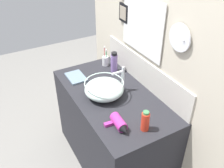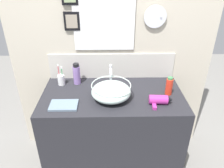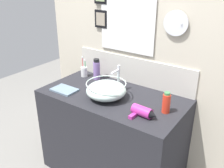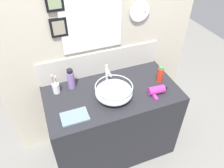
# 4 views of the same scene
# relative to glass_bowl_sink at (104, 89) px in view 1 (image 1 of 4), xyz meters

# --- Properties ---
(ground_plane) EXTENTS (6.00, 6.00, 0.00)m
(ground_plane) POSITION_rel_glass_bowl_sink_xyz_m (0.01, 0.07, -0.89)
(ground_plane) COLOR gray
(vanity_counter) EXTENTS (1.22, 0.64, 0.82)m
(vanity_counter) POSITION_rel_glass_bowl_sink_xyz_m (0.01, 0.07, -0.48)
(vanity_counter) COLOR #232328
(vanity_counter) RESTS_ON ground
(back_panel) EXTENTS (1.91, 0.10, 2.41)m
(back_panel) POSITION_rel_glass_bowl_sink_xyz_m (0.01, 0.42, 0.31)
(back_panel) COLOR beige
(back_panel) RESTS_ON ground
(glass_bowl_sink) EXTENTS (0.33, 0.33, 0.13)m
(glass_bowl_sink) POSITION_rel_glass_bowl_sink_xyz_m (0.00, 0.00, 0.00)
(glass_bowl_sink) COLOR silver
(glass_bowl_sink) RESTS_ON vanity_counter
(faucet) EXTENTS (0.02, 0.12, 0.23)m
(faucet) POSITION_rel_glass_bowl_sink_xyz_m (-0.00, 0.17, 0.06)
(faucet) COLOR silver
(faucet) RESTS_ON vanity_counter
(hair_drier) EXTENTS (0.19, 0.14, 0.07)m
(hair_drier) POSITION_rel_glass_bowl_sink_xyz_m (0.39, -0.08, -0.03)
(hair_drier) COLOR #B22D8C
(hair_drier) RESTS_ON vanity_counter
(toothbrush_cup) EXTENTS (0.06, 0.06, 0.21)m
(toothbrush_cup) POSITION_rel_glass_bowl_sink_xyz_m (-0.46, 0.25, -0.02)
(toothbrush_cup) COLOR white
(toothbrush_cup) RESTS_ON vanity_counter
(soap_dispenser) EXTENTS (0.06, 0.06, 0.16)m
(soap_dispenser) POSITION_rel_glass_bowl_sink_xyz_m (0.49, 0.06, 0.01)
(soap_dispenser) COLOR red
(soap_dispenser) RESTS_ON vanity_counter
(shampoo_bottle) EXTENTS (0.07, 0.07, 0.20)m
(shampoo_bottle) POSITION_rel_glass_bowl_sink_xyz_m (-0.31, 0.27, 0.03)
(shampoo_bottle) COLOR #8C6BB2
(shampoo_bottle) RESTS_ON vanity_counter
(hand_towel) EXTENTS (0.22, 0.15, 0.02)m
(hand_towel) POSITION_rel_glass_bowl_sink_xyz_m (-0.38, -0.10, -0.06)
(hand_towel) COLOR slate
(hand_towel) RESTS_ON vanity_counter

